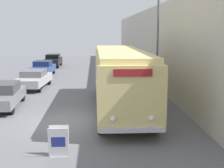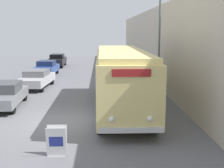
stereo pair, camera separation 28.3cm
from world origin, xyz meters
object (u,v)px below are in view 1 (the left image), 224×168
Objects in this scene: parked_car_far at (43,68)px; parked_car_distant at (53,60)px; parked_car_near at (4,95)px; vintage_bus at (120,76)px; parked_car_mid at (34,79)px; sign_board at (59,142)px; streetlamp at (158,29)px.

parked_car_far is 7.54m from parked_car_distant.
parked_car_far is (0.13, 12.82, 0.03)m from parked_car_near.
parked_car_distant is at bearing 106.86° from vintage_bus.
parked_car_distant is (0.01, 7.54, 0.04)m from parked_car_far.
parked_car_mid is 1.16× the size of parked_car_far.
sign_board is at bearing -111.82° from vintage_bus.
vintage_bus is at bearing -151.01° from streetlamp.
sign_board is at bearing -64.36° from parked_car_near.
streetlamp is at bearing -51.32° from parked_car_far.
parked_car_distant reaches higher than parked_car_mid.
sign_board is 0.22× the size of parked_car_distant.
parked_car_mid is 1.01× the size of parked_car_distant.
streetlamp reaches higher than parked_car_near.
sign_board is 10.06m from streetlamp.
parked_car_mid is at bearing 104.06° from sign_board.
parked_car_near is at bearing -87.34° from parked_car_far.
parked_car_far reaches higher than sign_board.
parked_car_near is (-3.86, 7.24, 0.19)m from sign_board.
vintage_bus is 14.92m from parked_car_far.
streetlamp is 1.41× the size of parked_car_mid.
parked_car_far is at bearing 125.45° from streetlamp.
parked_car_mid is at bearing 82.40° from parked_car_near.
streetlamp is (2.29, 1.27, 2.55)m from vintage_bus.
parked_car_near is 12.82m from parked_car_far.
parked_car_far is at bearing 115.36° from vintage_bus.
parked_car_mid is 6.81m from parked_car_far.
parked_car_mid is (0.54, 6.02, 0.01)m from parked_car_near.
sign_board is 27.84m from parked_car_distant.
streetlamp is 1.47× the size of parked_car_near.
parked_car_far is 0.88× the size of parked_car_distant.
streetlamp is 1.43× the size of parked_car_distant.
streetlamp is 9.55m from parked_car_near.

